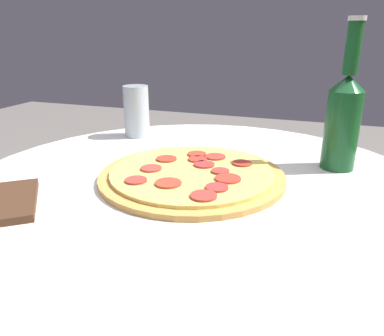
% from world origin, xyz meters
% --- Properties ---
extents(table, '(0.84, 0.84, 0.77)m').
position_xyz_m(table, '(0.00, 0.00, 0.56)').
color(table, silver).
rests_on(table, ground_plane).
extents(pizza, '(0.33, 0.33, 0.02)m').
position_xyz_m(pizza, '(-0.01, -0.01, 0.78)').
color(pizza, '#C68E47').
rests_on(pizza, table).
extents(beer_bottle, '(0.06, 0.06, 0.27)m').
position_xyz_m(beer_bottle, '(-0.15, 0.23, 0.87)').
color(beer_bottle, '#144C23').
rests_on(beer_bottle, table).
extents(drinking_glass, '(0.06, 0.06, 0.12)m').
position_xyz_m(drinking_glass, '(-0.24, -0.24, 0.83)').
color(drinking_glass, '#ADBCC6').
rests_on(drinking_glass, table).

